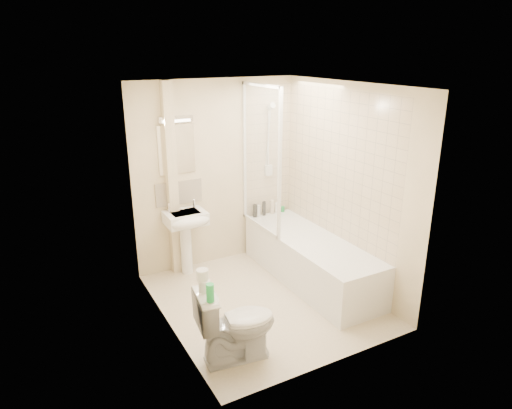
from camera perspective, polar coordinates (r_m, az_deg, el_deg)
floor at (r=5.34m, az=0.97°, el=-11.90°), size 2.50×2.50×0.00m
wall_back at (r=5.91m, az=-4.96°, el=3.79°), size 2.20×0.02×2.40m
wall_left at (r=4.43m, az=-11.45°, el=-1.78°), size 0.02×2.50×2.40m
wall_right at (r=5.44m, az=11.19°, el=2.16°), size 0.02×2.50×2.40m
ceiling at (r=4.60m, az=1.14°, el=14.73°), size 2.20×2.50×0.02m
tile_back at (r=6.17m, az=1.45°, el=6.67°), size 0.70×0.01×1.75m
tile_right at (r=5.49m, az=10.17°, el=4.82°), size 0.01×2.10×1.75m
pipe_boxing at (r=5.64m, az=-10.48°, el=2.82°), size 0.12×0.12×2.40m
splashback at (r=5.77m, az=-9.60°, el=1.45°), size 0.60×0.02×0.30m
mirror at (r=5.63m, az=-9.90°, el=6.80°), size 0.46×0.01×0.60m
strip_light at (r=5.54m, az=-10.04°, el=10.50°), size 0.42×0.07×0.07m
bathtub at (r=5.68m, az=6.82°, el=-6.72°), size 0.70×2.10×0.55m
shower_screen at (r=5.62m, az=0.59°, el=5.72°), size 0.04×0.92×1.80m
shower_fixture at (r=6.11m, az=1.65°, el=7.70°), size 0.10×0.16×0.99m
pedestal_sink at (r=5.68m, az=-8.64°, el=-2.64°), size 0.49×0.46×0.95m
bottle_black_a at (r=6.21m, az=-0.12°, el=-0.79°), size 0.06×0.06×0.18m
bottle_white_a at (r=6.24m, az=0.27°, el=-0.79°), size 0.06×0.06×0.16m
bottle_black_b at (r=6.27m, az=1.01°, el=-0.49°), size 0.05×0.05×0.20m
bottle_cream at (r=6.34m, az=2.03°, el=-0.31°), size 0.05×0.05×0.20m
bottle_white_b at (r=6.38m, az=2.62°, el=-0.43°), size 0.06×0.06×0.14m
bottle_green at (r=6.44m, az=3.35°, el=-0.57°), size 0.05×0.05×0.08m
toilet at (r=4.29m, az=-2.48°, el=-14.63°), size 0.60×0.83×0.74m
toilet_roll_lower at (r=4.04m, az=-6.46°, el=-10.05°), size 0.10×0.10×0.10m
toilet_roll_upper at (r=4.01m, az=-6.73°, el=-8.71°), size 0.11×0.11×0.10m
green_bottle at (r=3.87m, az=-5.75°, el=-10.92°), size 0.07×0.07×0.16m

